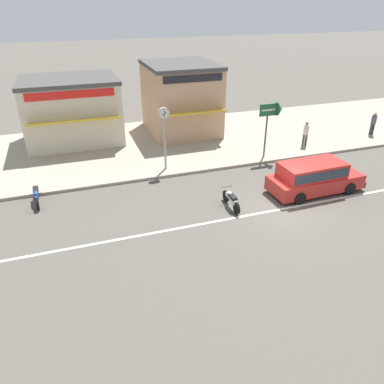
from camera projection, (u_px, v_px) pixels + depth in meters
The scene contains 12 objects.
ground_plane at pixel (284, 209), 17.11m from camera, with size 160.00×160.00×0.00m, color #544F47.
lane_centre_stripe at pixel (284, 209), 17.11m from camera, with size 50.40×0.14×0.01m, color silver.
kerb_strip at pixel (207, 138), 25.41m from camera, with size 68.00×10.00×0.15m, color #9E9384.
minivan_red_1 at pixel (314, 176), 18.22m from camera, with size 4.79×1.97×1.56m.
motorcycle_0 at pixel (231, 199), 17.04m from camera, with size 0.56×1.76×0.80m.
motorcycle_1 at pixel (37, 195), 17.39m from camera, with size 0.56×1.90×0.80m.
street_clock at pixel (164, 125), 19.62m from camera, with size 0.60×0.22×3.42m.
arrow_signboard at pixel (276, 112), 21.23m from camera, with size 1.43×0.75×3.20m.
pedestrian_by_shop at pixel (306, 132), 23.48m from camera, with size 0.34×0.34×1.59m.
pedestrian_far_end at pixel (374, 122), 25.41m from camera, with size 0.34×0.34×1.58m.
shopfront_corner_warung at pixel (181, 98), 25.59m from camera, with size 4.52×6.03×4.62m.
shopfront_mid_block at pixel (72, 110), 23.95m from camera, with size 5.96×5.43×4.04m.
Camera 1 is at (-8.79, -12.64, 8.60)m, focal length 35.00 mm.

